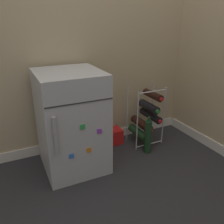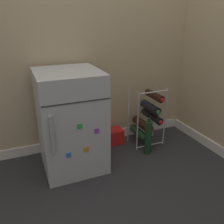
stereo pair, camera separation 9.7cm
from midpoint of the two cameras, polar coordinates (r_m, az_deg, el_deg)
The scene contains 6 objects.
ground_plane at distance 1.92m, azimuth 0.48°, elevation -16.13°, with size 14.00×14.00×0.00m, color #28282B.
wall_back at distance 2.16m, azimuth -8.22°, elevation 23.16°, with size 7.05×0.07×2.50m.
mini_fridge at distance 1.94m, azimuth -11.15°, elevation -2.24°, with size 0.49×0.55×0.81m.
wine_rack at distance 2.34m, azimuth 6.98°, elevation -1.16°, with size 0.31×0.32×0.58m.
soda_box at distance 2.37m, azimuth -1.65°, elevation -5.99°, with size 0.23×0.14×0.15m.
loose_bottle_floor at distance 2.21m, azimuth 7.38°, elevation -5.91°, with size 0.06×0.06×0.36m.
Camera 1 is at (-0.71, -1.34, 1.18)m, focal length 38.00 mm.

